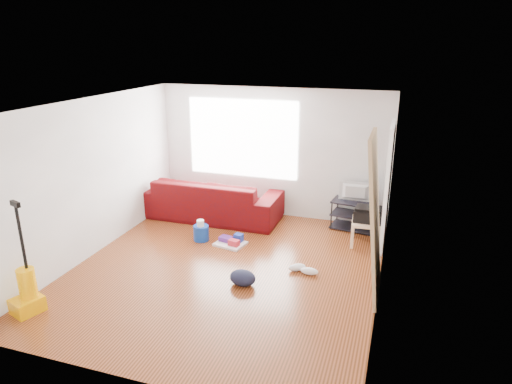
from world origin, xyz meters
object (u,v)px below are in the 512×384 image
(side_table, at_px, (368,225))
(cleaning_tray, at_px, (231,242))
(bucket, at_px, (201,240))
(vacuum, at_px, (27,292))
(sofa, at_px, (212,217))
(tv_stand, at_px, (353,215))
(backpack, at_px, (243,284))

(side_table, distance_m, cleaning_tray, 2.33)
(bucket, distance_m, vacuum, 2.96)
(sofa, relative_size, vacuum, 1.81)
(cleaning_tray, relative_size, vacuum, 0.37)
(side_table, relative_size, vacuum, 0.37)
(side_table, bearing_deg, tv_stand, 116.51)
(cleaning_tray, xyz_separation_m, backpack, (0.64, -1.20, -0.05))
(tv_stand, height_order, vacuum, vacuum)
(sofa, xyz_separation_m, tv_stand, (2.71, 0.27, 0.28))
(tv_stand, height_order, bucket, tv_stand)
(bucket, bearing_deg, side_table, 14.95)
(tv_stand, distance_m, backpack, 2.86)
(sofa, height_order, vacuum, vacuum)
(bucket, distance_m, backpack, 1.71)
(sofa, relative_size, bucket, 10.03)
(sofa, distance_m, vacuum, 3.88)
(sofa, bearing_deg, tv_stand, -174.32)
(sofa, distance_m, cleaning_tray, 1.36)
(backpack, xyz_separation_m, vacuum, (-2.40, -1.48, 0.27))
(side_table, bearing_deg, backpack, -128.55)
(tv_stand, relative_size, side_table, 1.51)
(side_table, xyz_separation_m, cleaning_tray, (-2.19, -0.75, -0.30))
(backpack, bearing_deg, side_table, 63.44)
(cleaning_tray, bearing_deg, side_table, 18.95)
(cleaning_tray, distance_m, vacuum, 3.21)
(tv_stand, height_order, backpack, tv_stand)
(tv_stand, xyz_separation_m, side_table, (0.30, -0.60, 0.08))
(backpack, bearing_deg, cleaning_tray, 129.94)
(sofa, height_order, backpack, sofa)
(cleaning_tray, bearing_deg, sofa, 127.30)
(side_table, xyz_separation_m, bucket, (-2.76, -0.74, -0.36))
(cleaning_tray, bearing_deg, tv_stand, 35.61)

